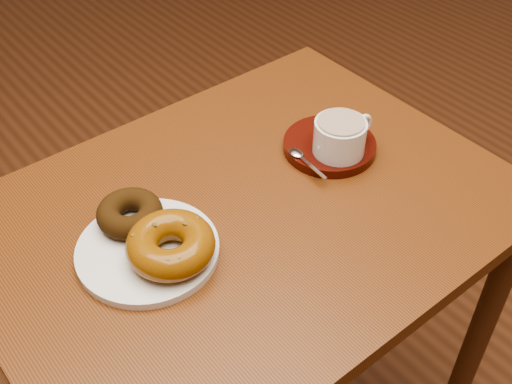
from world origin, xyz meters
TOP-DOWN VIEW (x-y plane):
  - ground at (0.00, 0.00)m, footprint 6.00×6.00m
  - cafe_table at (-0.08, -0.22)m, footprint 0.82×0.62m
  - donut_plate at (-0.25, -0.21)m, footprint 0.25×0.25m
  - donut_cinnamon at (-0.25, -0.15)m, footprint 0.12×0.12m
  - donut_caramel at (-0.24, -0.25)m, footprint 0.14×0.14m
  - saucer at (0.12, -0.20)m, footprint 0.19×0.19m
  - coffee_cup at (0.11, -0.23)m, footprint 0.11×0.09m
  - teaspoon at (0.05, -0.20)m, footprint 0.02×0.09m

SIDE VIEW (x-z plane):
  - ground at x=0.00m, z-range 0.00..0.00m
  - cafe_table at x=-0.08m, z-range 0.26..1.03m
  - donut_plate at x=-0.25m, z-range 0.77..0.78m
  - saucer at x=0.12m, z-range 0.77..0.79m
  - teaspoon at x=0.05m, z-range 0.79..0.79m
  - donut_cinnamon at x=-0.25m, z-range 0.78..0.82m
  - donut_caramel at x=-0.24m, z-range 0.78..0.83m
  - coffee_cup at x=0.11m, z-range 0.79..0.85m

